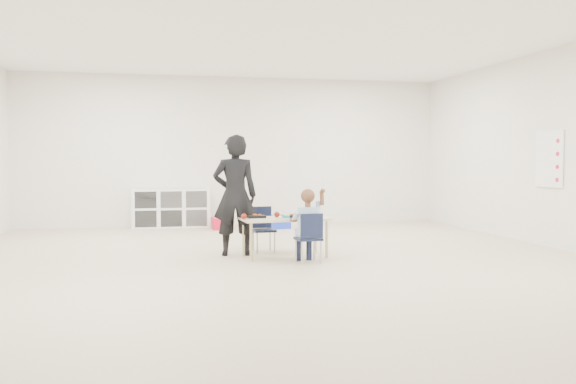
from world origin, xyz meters
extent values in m
plane|color=beige|center=(0.00, 0.00, 0.00)|extent=(9.00, 9.00, 0.00)
plane|color=white|center=(0.00, 0.00, 2.80)|extent=(9.00, 9.00, 0.00)
cube|color=white|center=(0.00, 4.50, 1.40)|extent=(8.00, 0.02, 2.80)
cube|color=white|center=(0.00, -4.50, 1.40)|extent=(8.00, 0.02, 2.80)
cube|color=beige|center=(0.14, 0.49, 0.49)|extent=(1.14, 0.63, 0.03)
cube|color=black|center=(0.24, 0.53, 0.52)|extent=(0.23, 0.18, 0.03)
cube|color=black|center=(-0.22, 0.54, 0.52)|extent=(0.23, 0.18, 0.03)
cube|color=white|center=(0.13, 0.37, 0.55)|extent=(0.08, 0.08, 0.10)
ellipsoid|color=#BB7E4C|center=(0.45, 0.42, 0.54)|extent=(0.09, 0.09, 0.07)
sphere|color=maroon|center=(0.05, 0.57, 0.54)|extent=(0.07, 0.07, 0.07)
sphere|color=maroon|center=(-0.40, 0.39, 0.54)|extent=(0.07, 0.07, 0.07)
cube|color=white|center=(-1.20, 4.28, 0.35)|extent=(1.40, 0.40, 0.70)
cube|color=white|center=(3.98, 0.60, 1.25)|extent=(0.02, 0.60, 0.80)
imported|color=black|center=(-0.46, 0.77, 0.78)|extent=(0.60, 0.42, 1.56)
cube|color=red|center=(-0.33, 3.80, 0.10)|extent=(0.33, 0.43, 0.21)
cube|color=yellow|center=(0.38, 3.98, 0.10)|extent=(0.38, 0.45, 0.20)
cube|color=blue|center=(0.68, 3.76, 0.11)|extent=(0.44, 0.52, 0.22)
camera|label=1|loc=(-1.44, -7.04, 1.24)|focal=38.00mm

